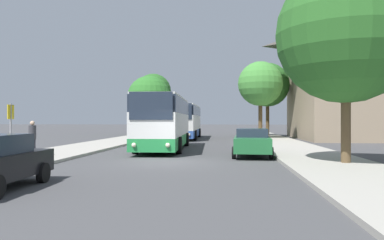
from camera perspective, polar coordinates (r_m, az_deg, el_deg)
ground_plane at (r=17.29m, az=-3.39°, el=-6.48°), size 300.00×300.00×0.00m
sidewalk_left at (r=19.58m, az=-24.19°, el=-5.50°), size 4.00×120.00×0.15m
sidewalk_right at (r=17.67m, az=19.82°, el=-6.09°), size 4.00×120.00×0.15m
bus_front at (r=24.75m, az=-4.24°, el=-0.28°), size 3.09×11.13×3.43m
bus_middle at (r=39.13m, az=-0.94°, el=-0.15°), size 2.81×11.87×3.48m
parked_car_right_near at (r=20.30m, az=9.12°, el=-3.29°), size 2.21×4.61×1.49m
bus_stop_sign at (r=17.31m, az=-25.90°, el=-0.84°), size 0.08×0.45×2.49m
pedestrian_waiting_far at (r=20.36m, az=-23.15°, el=-2.57°), size 0.36×0.36×1.76m
tree_left_near at (r=47.60m, az=-6.56°, el=3.41°), size 5.47×5.47×7.39m
tree_left_far at (r=52.85m, az=-5.91°, el=4.32°), size 5.00×5.00×8.31m
tree_right_near at (r=44.76m, az=11.44°, el=5.25°), size 5.11×5.11×8.47m
tree_right_mid at (r=38.56m, az=10.38°, el=5.43°), size 4.51×4.51×7.73m
tree_right_far at (r=17.48m, az=22.39°, el=11.98°), size 5.86×5.86×8.37m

